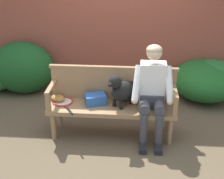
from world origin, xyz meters
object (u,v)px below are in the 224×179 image
at_px(garden_bench, 112,110).
at_px(sports_bag, 95,99).
at_px(dog_on_bench, 121,90).
at_px(person_seated, 152,90).
at_px(tennis_racket, 63,102).
at_px(baseball_glove, 58,98).

bearing_deg(garden_bench, sports_bag, 168.05).
xyz_separation_m(garden_bench, dog_on_bench, (0.12, 0.01, 0.30)).
bearing_deg(dog_on_bench, person_seated, -3.19).
bearing_deg(tennis_racket, garden_bench, -2.86).
distance_m(person_seated, tennis_racket, 1.26).
bearing_deg(garden_bench, tennis_racket, 177.14).
height_order(garden_bench, person_seated, person_seated).
xyz_separation_m(person_seated, sports_bag, (-0.78, 0.06, -0.20)).
distance_m(garden_bench, tennis_racket, 0.69).
distance_m(garden_bench, person_seated, 0.63).
xyz_separation_m(garden_bench, tennis_racket, (-0.69, 0.03, 0.07)).
distance_m(garden_bench, baseball_glove, 0.79).
distance_m(garden_bench, sports_bag, 0.27).
relative_size(garden_bench, tennis_racket, 3.10).
bearing_deg(dog_on_bench, garden_bench, -174.15).
xyz_separation_m(dog_on_bench, tennis_racket, (-0.81, 0.02, -0.24)).
bearing_deg(person_seated, tennis_racket, 177.87).
bearing_deg(baseball_glove, garden_bench, 23.60).
distance_m(dog_on_bench, sports_bag, 0.40).
height_order(garden_bench, baseball_glove, baseball_glove).
bearing_deg(tennis_racket, sports_bag, 1.96).
relative_size(dog_on_bench, tennis_racket, 0.87).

